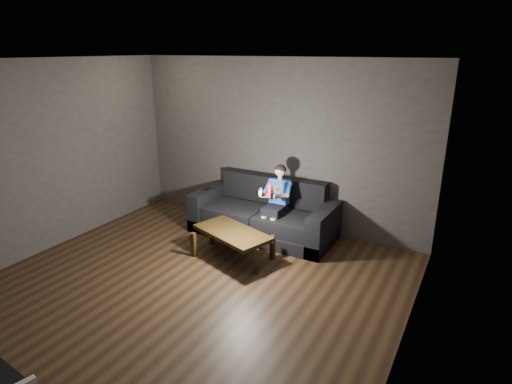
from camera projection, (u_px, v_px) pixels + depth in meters
The scene contains 11 objects.
floor at pixel (184, 292), 5.21m from camera, with size 5.00×5.00×0.00m, color black.
back_wall at pixel (276, 144), 6.85m from camera, with size 5.00×0.04×2.70m, color #35312F.
left_wall at pixel (35, 160), 5.91m from camera, with size 0.04×5.00×2.70m, color #35312F.
right_wall at pixel (410, 230), 3.64m from camera, with size 0.04×5.00×2.70m, color #35312F.
ceiling at pixel (170, 60), 4.34m from camera, with size 5.00×5.00×0.02m, color silver.
sofa at pixel (264, 217), 6.75m from camera, with size 2.25×0.97×0.87m.
child at pixel (277, 196), 6.44m from camera, with size 0.42×0.52×1.03m.
wii_remote_red at pixel (270, 191), 6.01m from camera, with size 0.05×0.07×0.19m.
nunchuk_white at pixel (261, 192), 6.10m from camera, with size 0.06×0.08×0.14m.
wii_remote_black at pixel (207, 188), 7.03m from camera, with size 0.04×0.14×0.03m.
coffee_table at pixel (232, 235), 5.95m from camera, with size 1.24×0.90×0.41m.
Camera 1 is at (2.95, -3.56, 2.82)m, focal length 30.00 mm.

